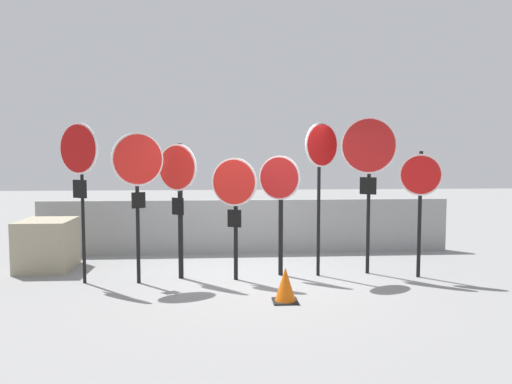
# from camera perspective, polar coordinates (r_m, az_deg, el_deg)

# --- Properties ---
(ground_plane) EXTENTS (40.00, 40.00, 0.00)m
(ground_plane) POSITION_cam_1_polar(r_m,az_deg,el_deg) (8.25, -0.34, -9.89)
(ground_plane) COLOR gray
(fence_back) EXTENTS (8.39, 0.12, 1.09)m
(fence_back) POSITION_cam_1_polar(r_m,az_deg,el_deg) (10.26, -1.10, -3.94)
(fence_back) COLOR gray
(fence_back) RESTS_ON ground
(stop_sign_0) EXTENTS (0.69, 0.44, 2.51)m
(stop_sign_0) POSITION_cam_1_polar(r_m,az_deg,el_deg) (8.16, -19.56, 3.39)
(stop_sign_0) COLOR black
(stop_sign_0) RESTS_ON ground
(stop_sign_1) EXTENTS (0.74, 0.42, 2.36)m
(stop_sign_1) POSITION_cam_1_polar(r_m,az_deg,el_deg) (7.91, -13.35, 2.37)
(stop_sign_1) COLOR black
(stop_sign_1) RESTS_ON ground
(stop_sign_2) EXTENTS (0.65, 0.43, 2.20)m
(stop_sign_2) POSITION_cam_1_polar(r_m,az_deg,el_deg) (8.11, -8.88, 0.85)
(stop_sign_2) COLOR black
(stop_sign_2) RESTS_ON ground
(stop_sign_3) EXTENTS (0.71, 0.33, 1.97)m
(stop_sign_3) POSITION_cam_1_polar(r_m,az_deg,el_deg) (7.93, -2.48, -0.09)
(stop_sign_3) COLOR black
(stop_sign_3) RESTS_ON ground
(stop_sign_4) EXTENTS (0.65, 0.38, 2.01)m
(stop_sign_4) POSITION_cam_1_polar(r_m,az_deg,el_deg) (8.23, 2.73, 0.17)
(stop_sign_4) COLOR black
(stop_sign_4) RESTS_ON ground
(stop_sign_5) EXTENTS (0.62, 0.43, 2.54)m
(stop_sign_5) POSITION_cam_1_polar(r_m,az_deg,el_deg) (8.25, 7.45, 3.73)
(stop_sign_5) COLOR black
(stop_sign_5) RESTS_ON ground
(stop_sign_6) EXTENTS (0.84, 0.48, 2.64)m
(stop_sign_6) POSITION_cam_1_polar(r_m,az_deg,el_deg) (8.54, 12.75, 3.91)
(stop_sign_6) COLOR black
(stop_sign_6) RESTS_ON ground
(stop_sign_7) EXTENTS (0.64, 0.27, 2.08)m
(stop_sign_7) POSITION_cam_1_polar(r_m,az_deg,el_deg) (8.52, 18.28, 0.65)
(stop_sign_7) COLOR black
(stop_sign_7) RESTS_ON ground
(traffic_cone_0) EXTENTS (0.35, 0.35, 0.48)m
(traffic_cone_0) POSITION_cam_1_polar(r_m,az_deg,el_deg) (6.97, 3.37, -10.57)
(traffic_cone_0) COLOR black
(traffic_cone_0) RESTS_ON ground
(storage_crate) EXTENTS (0.88, 1.00, 0.88)m
(storage_crate) POSITION_cam_1_polar(r_m,az_deg,el_deg) (9.56, -22.78, -5.56)
(storage_crate) COLOR #9E937A
(storage_crate) RESTS_ON ground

